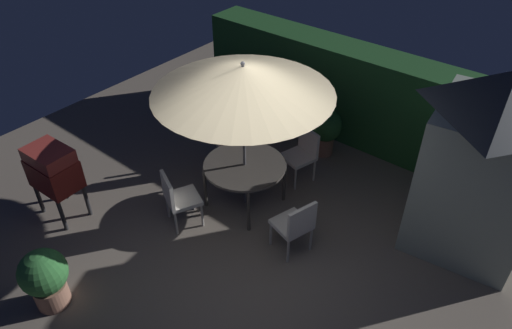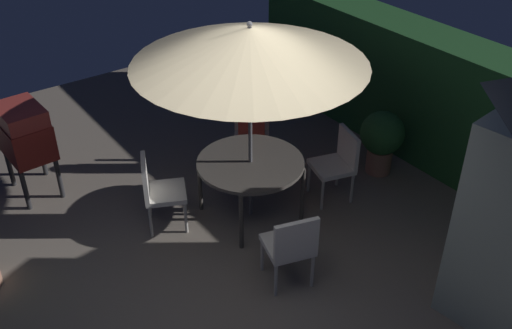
% 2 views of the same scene
% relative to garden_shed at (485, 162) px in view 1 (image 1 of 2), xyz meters
% --- Properties ---
extents(ground_plane, '(11.00, 11.00, 0.00)m').
position_rel_garden_shed_xyz_m(ground_plane, '(-2.26, -2.12, -1.35)').
color(ground_plane, '#6B6056').
extents(hedge_backdrop, '(7.02, 0.75, 1.71)m').
position_rel_garden_shed_xyz_m(hedge_backdrop, '(-2.26, 1.38, -0.49)').
color(hedge_backdrop, '#1E4C23').
rests_on(hedge_backdrop, ground).
extents(garden_shed, '(1.70, 1.76, 2.65)m').
position_rel_garden_shed_xyz_m(garden_shed, '(0.00, 0.00, 0.00)').
color(garden_shed, gray).
rests_on(garden_shed, ground).
extents(patio_table, '(1.24, 1.24, 0.76)m').
position_rel_garden_shed_xyz_m(patio_table, '(-2.90, -1.41, -0.65)').
color(patio_table, '#47423D').
rests_on(patio_table, ground).
extents(patio_umbrella, '(2.49, 2.49, 2.41)m').
position_rel_garden_shed_xyz_m(patio_umbrella, '(-2.90, -1.41, 0.80)').
color(patio_umbrella, '#4C4C51').
rests_on(patio_umbrella, ground).
extents(bbq_grill, '(0.72, 0.53, 1.20)m').
position_rel_garden_shed_xyz_m(bbq_grill, '(-4.89, -3.33, -0.50)').
color(bbq_grill, maroon).
rests_on(bbq_grill, ground).
extents(chair_near_shed, '(0.65, 0.65, 0.90)m').
position_rel_garden_shed_xyz_m(chair_near_shed, '(-3.78, -0.76, -0.83)').
color(chair_near_shed, silver).
rests_on(chair_near_shed, ground).
extents(chair_far_side, '(0.61, 0.62, 0.90)m').
position_rel_garden_shed_xyz_m(chair_far_side, '(-3.36, -2.38, -0.83)').
color(chair_far_side, silver).
rests_on(chair_far_side, ground).
extents(chair_toward_hedge, '(0.58, 0.57, 0.90)m').
position_rel_garden_shed_xyz_m(chair_toward_hedge, '(-1.70, -1.76, -0.83)').
color(chair_toward_hedge, silver).
rests_on(chair_toward_hedge, ground).
extents(chair_toward_house, '(0.57, 0.57, 0.90)m').
position_rel_garden_shed_xyz_m(chair_toward_house, '(-2.58, -0.32, -0.83)').
color(chair_toward_house, silver).
rests_on(chair_toward_house, ground).
extents(potted_plant_by_shed, '(0.58, 0.58, 0.86)m').
position_rel_garden_shed_xyz_m(potted_plant_by_shed, '(-3.56, -4.38, -0.87)').
color(potted_plant_by_shed, '#936651').
rests_on(potted_plant_by_shed, ground).
extents(potted_plant_by_grill, '(0.58, 0.58, 0.87)m').
position_rel_garden_shed_xyz_m(potted_plant_by_grill, '(-2.67, 0.52, -0.83)').
color(potted_plant_by_grill, '#936651').
rests_on(potted_plant_by_grill, ground).
extents(person_in_red, '(0.39, 0.42, 1.26)m').
position_rel_garden_shed_xyz_m(person_in_red, '(-3.71, -0.81, -0.56)').
color(person_in_red, '#CC3D33').
rests_on(person_in_red, ground).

